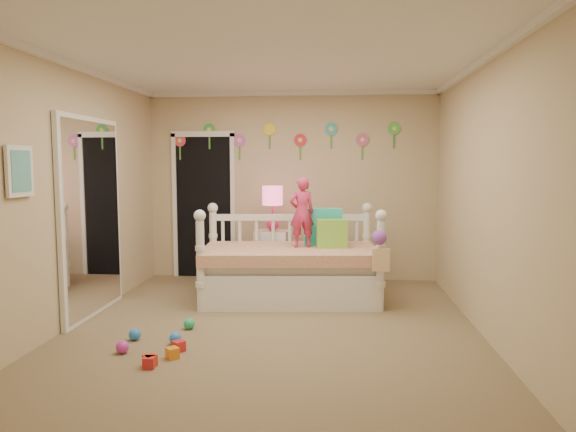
# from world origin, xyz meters

# --- Properties ---
(floor) EXTENTS (4.00, 4.50, 0.01)m
(floor) POSITION_xyz_m (0.00, 0.00, 0.00)
(floor) COLOR #7F684C
(floor) RESTS_ON ground
(ceiling) EXTENTS (4.00, 4.50, 0.01)m
(ceiling) POSITION_xyz_m (0.00, 0.00, 2.60)
(ceiling) COLOR white
(ceiling) RESTS_ON floor
(back_wall) EXTENTS (4.00, 0.01, 2.60)m
(back_wall) POSITION_xyz_m (0.00, 2.25, 1.30)
(back_wall) COLOR tan
(back_wall) RESTS_ON floor
(left_wall) EXTENTS (0.01, 4.50, 2.60)m
(left_wall) POSITION_xyz_m (-2.00, 0.00, 1.30)
(left_wall) COLOR tan
(left_wall) RESTS_ON floor
(right_wall) EXTENTS (0.01, 4.50, 2.60)m
(right_wall) POSITION_xyz_m (2.00, 0.00, 1.30)
(right_wall) COLOR tan
(right_wall) RESTS_ON floor
(crown_molding) EXTENTS (4.00, 4.50, 0.06)m
(crown_molding) POSITION_xyz_m (0.00, 0.00, 2.57)
(crown_molding) COLOR white
(crown_molding) RESTS_ON ceiling
(daybed) EXTENTS (2.17, 1.31, 1.13)m
(daybed) POSITION_xyz_m (0.08, 1.09, 0.56)
(daybed) COLOR white
(daybed) RESTS_ON floor
(pillow_turquoise) EXTENTS (0.46, 0.21, 0.45)m
(pillow_turquoise) POSITION_xyz_m (0.46, 1.31, 0.85)
(pillow_turquoise) COLOR #24B4B1
(pillow_turquoise) RESTS_ON daybed
(pillow_lime) EXTENTS (0.37, 0.18, 0.34)m
(pillow_lime) POSITION_xyz_m (0.57, 1.10, 0.80)
(pillow_lime) COLOR #84CE3F
(pillow_lime) RESTS_ON daybed
(child) EXTENTS (0.35, 0.28, 0.83)m
(child) POSITION_xyz_m (0.22, 1.12, 1.04)
(child) COLOR #D8315E
(child) RESTS_ON daybed
(nightstand) EXTENTS (0.49, 0.40, 0.73)m
(nightstand) POSITION_xyz_m (-0.21, 1.81, 0.37)
(nightstand) COLOR white
(nightstand) RESTS_ON floor
(table_lamp) EXTENTS (0.27, 0.27, 0.59)m
(table_lamp) POSITION_xyz_m (-0.21, 1.81, 1.12)
(table_lamp) COLOR #F82171
(table_lamp) RESTS_ON nightstand
(closet_doorway) EXTENTS (0.90, 0.04, 2.07)m
(closet_doorway) POSITION_xyz_m (-1.25, 2.23, 1.03)
(closet_doorway) COLOR black
(closet_doorway) RESTS_ON back_wall
(flower_decals) EXTENTS (3.40, 0.02, 0.50)m
(flower_decals) POSITION_xyz_m (-0.09, 2.24, 1.94)
(flower_decals) COLOR #B2668C
(flower_decals) RESTS_ON back_wall
(mirror_closet) EXTENTS (0.07, 1.30, 2.10)m
(mirror_closet) POSITION_xyz_m (-1.96, 0.30, 1.05)
(mirror_closet) COLOR white
(mirror_closet) RESTS_ON left_wall
(wall_picture) EXTENTS (0.05, 0.34, 0.42)m
(wall_picture) POSITION_xyz_m (-1.97, -0.90, 1.55)
(wall_picture) COLOR white
(wall_picture) RESTS_ON left_wall
(hanging_bag) EXTENTS (0.20, 0.16, 0.36)m
(hanging_bag) POSITION_xyz_m (1.07, 0.52, 0.69)
(hanging_bag) COLOR beige
(hanging_bag) RESTS_ON daybed
(toy_scatter) EXTENTS (1.05, 1.44, 0.11)m
(toy_scatter) POSITION_xyz_m (-0.91, -0.62, 0.06)
(toy_scatter) COLOR #996666
(toy_scatter) RESTS_ON floor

